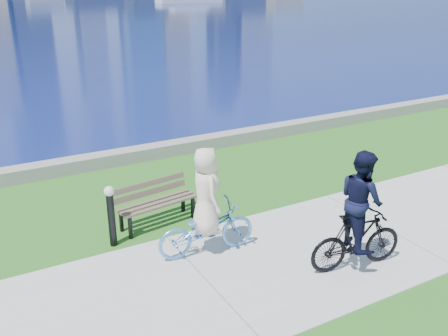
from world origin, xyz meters
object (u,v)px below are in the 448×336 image
(bollard_lamp, at_px, (111,212))
(park_bench, at_px, (155,199))
(cyclist_man, at_px, (359,220))
(cyclist_woman, at_px, (206,215))

(bollard_lamp, bearing_deg, park_bench, 23.79)
(cyclist_man, bearing_deg, park_bench, 45.93)
(park_bench, height_order, bollard_lamp, bollard_lamp)
(cyclist_man, bearing_deg, cyclist_woman, 60.14)
(bollard_lamp, distance_m, cyclist_woman, 1.80)
(cyclist_woman, relative_size, cyclist_man, 0.95)
(park_bench, relative_size, cyclist_woman, 0.86)
(bollard_lamp, height_order, cyclist_man, cyclist_man)
(park_bench, height_order, cyclist_man, cyclist_man)
(bollard_lamp, relative_size, cyclist_woman, 0.60)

